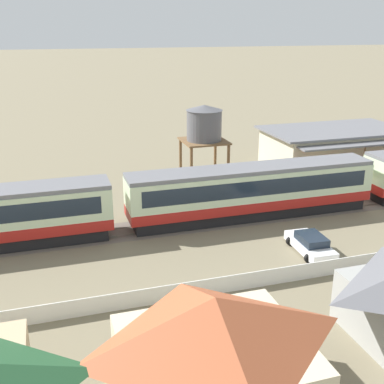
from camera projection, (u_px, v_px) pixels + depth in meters
The scene contains 8 objects.
ground_plane at pixel (353, 204), 41.54m from camera, with size 600.00×600.00×0.00m, color #7A7056.
passenger_train at pixel (255, 189), 38.19m from camera, with size 62.81×3.12×4.20m.
railway_track at pixel (303, 210), 40.20m from camera, with size 103.01×3.60×0.04m.
station_building at pixel (333, 150), 50.27m from camera, with size 14.65×9.44×4.51m.
water_tower at pixel (204, 125), 45.56m from camera, with size 4.17×4.17×7.58m.
cottage_terracotta_roof at pixel (214, 354), 18.45m from camera, with size 7.65×6.51×5.20m.
picket_fence_front at pixel (243, 281), 27.98m from camera, with size 46.35×0.06×1.05m, color white.
parked_car_white at pixel (311, 244), 32.55m from camera, with size 2.34×4.45×1.30m.
Camera 1 is at (-24.78, -33.04, 14.65)m, focal length 45.00 mm.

